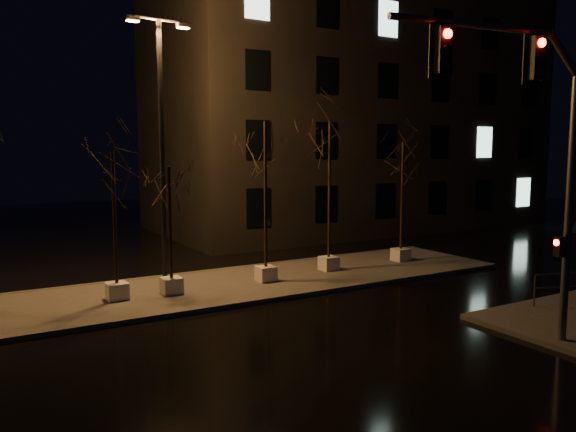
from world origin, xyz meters
TOP-DOWN VIEW (x-y plane):
  - ground at (0.00, 0.00)m, footprint 90.00×90.00m
  - median at (0.00, 6.00)m, footprint 22.00×5.00m
  - building at (14.00, 18.00)m, footprint 25.00×12.00m
  - tree_1 at (-4.39, 5.84)m, footprint 1.80×1.80m
  - tree_2 at (-2.61, 5.67)m, footprint 1.80×1.80m
  - tree_3 at (1.03, 5.69)m, footprint 1.80×1.80m
  - tree_4 at (4.14, 6.09)m, footprint 1.80×1.80m
  - tree_5 at (7.97, 6.07)m, footprint 1.80×1.80m
  - traffic_signal_mast at (3.27, -3.76)m, footprint 6.21×1.03m
  - streetlight_main at (-2.22, 7.57)m, footprint 2.37×0.47m
  - guard_rail_a at (7.72, -1.95)m, footprint 2.28×0.78m

SIDE VIEW (x-z plane):
  - ground at x=0.00m, z-range 0.00..0.00m
  - median at x=0.00m, z-range 0.00..0.15m
  - guard_rail_a at x=7.72m, z-range 0.31..1.34m
  - tree_2 at x=-2.61m, z-range 1.29..5.71m
  - tree_1 at x=-4.39m, z-range 1.42..6.35m
  - tree_5 at x=7.97m, z-range 1.52..6.83m
  - tree_3 at x=1.03m, z-range 1.71..7.77m
  - tree_4 at x=4.14m, z-range 1.75..7.95m
  - traffic_signal_mast at x=3.27m, z-range 1.35..9.01m
  - streetlight_main at x=-2.22m, z-range 0.88..10.36m
  - building at x=14.00m, z-range 0.00..15.00m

